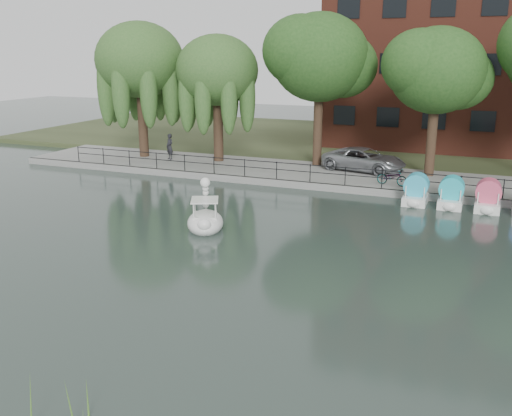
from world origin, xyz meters
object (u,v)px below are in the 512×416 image
Objects in this scene: pedestrian at (170,145)px; swan_boat at (205,218)px; minivan at (364,158)px; bicycle at (392,176)px.

pedestrian is 14.70m from swan_boat.
bicycle is at bearing -133.12° from minivan.
minivan reaches higher than bicycle.
swan_boat reaches higher than minivan.
minivan is 1.97× the size of swan_boat.
pedestrian is 0.68× the size of swan_boat.
pedestrian reaches higher than minivan.
bicycle is 0.87× the size of pedestrian.
minivan is 12.99m from pedestrian.
minivan is at bearing 46.92° from swan_boat.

